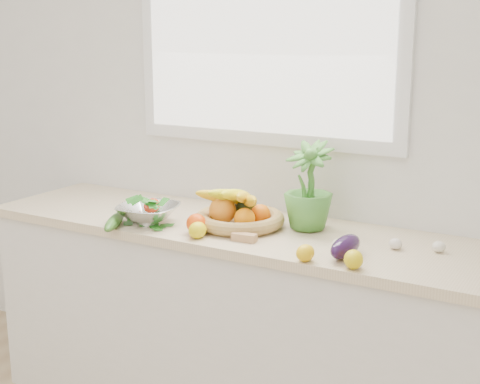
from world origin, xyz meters
The scene contains 20 objects.
back_wall centered at (0.00, 2.25, 1.35)m, with size 4.50×0.02×2.70m, color white.
counter_cabinet centered at (0.00, 1.95, 0.43)m, with size 2.20×0.58×0.86m, color silver.
countertop centered at (0.00, 1.95, 0.88)m, with size 2.24×0.62×0.04m, color beige.
window_frame centered at (0.00, 2.23, 1.75)m, with size 1.30×0.03×1.10m, color white.
window_pane centered at (0.00, 2.21, 1.75)m, with size 1.18×0.01×0.98m, color white.
orange_loose centered at (-0.06, 1.76, 0.94)m, with size 0.08×0.08×0.08m, color #F64907.
lemon_a centered at (-0.02, 1.71, 0.93)m, with size 0.07×0.08×0.07m, color yellow.
lemon_b centered at (0.46, 1.67, 0.93)m, with size 0.06×0.08×0.06m, color yellow.
lemon_c centered at (0.64, 1.68, 0.93)m, with size 0.07×0.08×0.07m, color yellow.
apple centered at (-0.36, 1.88, 0.94)m, with size 0.08×0.08×0.08m, color red.
ginger centered at (0.16, 1.77, 0.92)m, with size 0.10×0.04×0.03m, color tan.
garlic_a centered at (0.70, 1.96, 0.92)m, with size 0.05×0.05×0.04m, color white.
garlic_b centered at (0.85, 2.01, 0.92)m, with size 0.05×0.05×0.04m, color white.
garlic_c centered at (0.53, 1.83, 0.92)m, with size 0.06×0.06×0.05m, color beige.
eggplant centered at (0.57, 1.78, 0.94)m, with size 0.08×0.20×0.08m, color #230D33.
cucumber centered at (-0.40, 1.67, 0.92)m, with size 0.05×0.27×0.05m, color #275C1B.
radish centered at (-0.45, 1.72, 0.92)m, with size 0.04×0.04×0.04m, color #B8172F.
potted_herb centered at (0.31, 2.04, 1.09)m, with size 0.20×0.20×0.36m, color #458A32.
fruit_basket centered at (0.04, 1.94, 0.95)m, with size 0.38×0.38×0.19m.
colander_with_spinach centered at (-0.31, 1.78, 0.97)m, with size 0.29×0.29×0.13m.
Camera 1 is at (1.38, -0.39, 1.68)m, focal length 50.00 mm.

